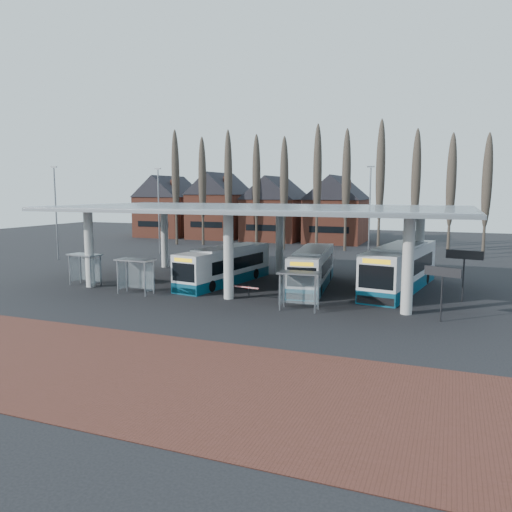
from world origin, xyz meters
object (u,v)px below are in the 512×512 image
at_px(shelter_1, 136,268).
at_px(bus_3, 401,269).
at_px(bus_2, 312,269).
at_px(bus_1, 225,266).
at_px(shelter_2, 300,282).
at_px(shelter_0, 86,263).

bearing_deg(shelter_1, bus_3, 26.19).
bearing_deg(bus_2, bus_3, 2.28).
distance_m(bus_1, bus_2, 7.11).
bearing_deg(bus_2, shelter_1, -154.32).
bearing_deg(shelter_1, shelter_2, -1.34).
xyz_separation_m(bus_3, shelter_2, (-5.32, -8.99, 0.14)).
height_order(bus_3, shelter_0, bus_3).
xyz_separation_m(bus_2, shelter_0, (-17.00, -6.09, 0.41)).
bearing_deg(bus_3, shelter_0, -154.15).
relative_size(bus_1, bus_2, 1.00).
height_order(bus_2, shelter_0, bus_2).
xyz_separation_m(bus_1, shelter_2, (8.31, -6.61, 0.36)).
bearing_deg(shelter_0, shelter_1, -5.04).
distance_m(bus_2, bus_3, 6.73).
bearing_deg(bus_1, shelter_0, -145.80).
xyz_separation_m(bus_1, bus_3, (13.63, 2.38, 0.22)).
bearing_deg(shelter_2, shelter_1, 175.08).
relative_size(shelter_0, shelter_2, 1.07).
bearing_deg(shelter_0, shelter_2, 2.27).
relative_size(bus_1, shelter_2, 4.11).
distance_m(bus_2, shelter_0, 18.07).
relative_size(bus_2, bus_3, 0.87).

